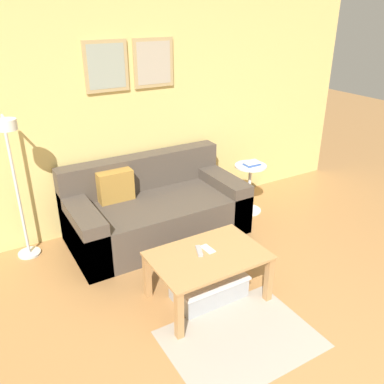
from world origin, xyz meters
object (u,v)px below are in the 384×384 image
at_px(storage_bin, 209,287).
at_px(side_table, 250,184).
at_px(coffee_table, 208,262).
at_px(floor_lamp, 14,170).
at_px(couch, 155,211).
at_px(book_stack, 252,163).
at_px(cell_phone, 208,249).
at_px(remote_control, 199,251).

distance_m(storage_bin, side_table, 1.71).
height_order(coffee_table, floor_lamp, floor_lamp).
distance_m(couch, book_stack, 1.27).
bearing_deg(cell_phone, side_table, 36.03).
height_order(side_table, remote_control, side_table).
relative_size(storage_bin, remote_control, 4.12).
bearing_deg(book_stack, couch, 176.57).
distance_m(couch, floor_lamp, 1.44).
bearing_deg(couch, remote_control, -96.48).
relative_size(coffee_table, storage_bin, 1.50).
distance_m(coffee_table, cell_phone, 0.11).
xyz_separation_m(coffee_table, storage_bin, (0.01, 0.00, -0.26)).
distance_m(couch, cell_phone, 1.13).
bearing_deg(remote_control, cell_phone, 18.14).
bearing_deg(remote_control, book_stack, 58.66).
distance_m(coffee_table, storage_bin, 0.26).
relative_size(floor_lamp, side_table, 2.42).
height_order(couch, floor_lamp, floor_lamp).
height_order(floor_lamp, side_table, floor_lamp).
xyz_separation_m(couch, floor_lamp, (-1.27, 0.17, 0.66)).
height_order(coffee_table, cell_phone, cell_phone).
bearing_deg(couch, book_stack, -3.43).
bearing_deg(floor_lamp, remote_control, -48.21).
xyz_separation_m(floor_lamp, book_stack, (2.49, -0.24, -0.33)).
bearing_deg(floor_lamp, book_stack, -5.52).
xyz_separation_m(couch, coffee_table, (-0.09, -1.18, 0.07)).
relative_size(storage_bin, book_stack, 3.39).
xyz_separation_m(coffee_table, floor_lamp, (-1.18, 1.35, 0.59)).
bearing_deg(remote_control, side_table, 58.94).
bearing_deg(cell_phone, remote_control, 173.38).
distance_m(couch, coffee_table, 1.19).
bearing_deg(side_table, remote_control, -142.10).
relative_size(floor_lamp, book_stack, 7.82).
xyz_separation_m(floor_lamp, cell_phone, (1.22, -1.28, -0.51)).
distance_m(book_stack, cell_phone, 1.65).
height_order(storage_bin, book_stack, book_stack).
bearing_deg(couch, floor_lamp, 172.48).
bearing_deg(coffee_table, remote_control, 119.48).
xyz_separation_m(remote_control, cell_phone, (0.08, -0.00, -0.01)).
distance_m(floor_lamp, cell_phone, 1.84).
height_order(storage_bin, floor_lamp, floor_lamp).
height_order(storage_bin, remote_control, remote_control).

